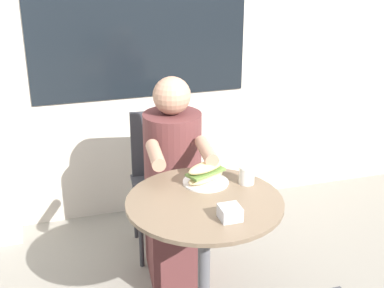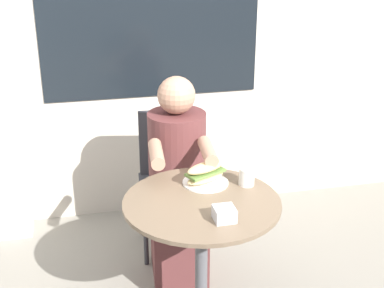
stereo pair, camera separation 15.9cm
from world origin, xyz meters
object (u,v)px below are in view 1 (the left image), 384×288
object	(u,v)px
drink_cup	(247,175)
diner_chair	(161,168)
sandwich_on_plate	(206,174)
cafe_table	(204,238)
seated_diner	(174,193)

from	to	relation	value
drink_cup	diner_chair	bearing A→B (deg)	107.49
diner_chair	sandwich_on_plate	world-z (taller)	diner_chair
cafe_table	drink_cup	size ratio (longest dim) A/B	8.29
diner_chair	sandwich_on_plate	distance (m)	0.77
cafe_table	diner_chair	xyz separation A→B (m)	(0.01, 0.89, -0.03)
cafe_table	sandwich_on_plate	xyz separation A→B (m)	(0.06, 0.17, 0.25)
diner_chair	drink_cup	distance (m)	0.86
cafe_table	diner_chair	world-z (taller)	diner_chair
sandwich_on_plate	drink_cup	distance (m)	0.20
diner_chair	drink_cup	bearing A→B (deg)	112.81
diner_chair	sandwich_on_plate	xyz separation A→B (m)	(0.06, -0.72, 0.28)
diner_chair	seated_diner	xyz separation A→B (m)	(-0.01, -0.34, 0.00)
seated_diner	drink_cup	xyz separation A→B (m)	(0.26, -0.43, 0.28)
drink_cup	cafe_table	bearing A→B (deg)	-156.27
cafe_table	drink_cup	distance (m)	0.37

